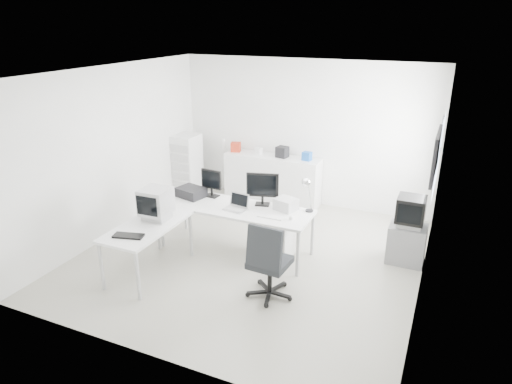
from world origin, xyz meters
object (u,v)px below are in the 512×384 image
at_px(laser_printer, 286,204).
at_px(inkjet_printer, 191,192).
at_px(tv_cabinet, 406,244).
at_px(filing_cabinet, 188,166).
at_px(crt_monitor, 156,202).
at_px(drawer_pedestal, 278,240).
at_px(laptop, 235,203).
at_px(main_desk, 236,229).
at_px(sideboard, 272,179).
at_px(office_chair, 270,259).
at_px(lcd_monitor_large, 263,189).
at_px(crt_tv, 411,212).
at_px(side_desk, 149,249).
at_px(lcd_monitor_small, 211,183).

bearing_deg(laser_printer, inkjet_printer, -158.21).
bearing_deg(tv_cabinet, filing_cabinet, 166.62).
height_order(laser_printer, crt_monitor, crt_monitor).
distance_m(drawer_pedestal, laptop, 0.87).
relative_size(main_desk, sideboard, 1.26).
bearing_deg(office_chair, lcd_monitor_large, 121.33).
height_order(laptop, crt_monitor, crt_monitor).
bearing_deg(office_chair, crt_tv, 51.51).
height_order(lcd_monitor_large, laser_printer, lcd_monitor_large).
distance_m(laser_printer, crt_monitor, 1.93).
height_order(side_desk, inkjet_printer, inkjet_printer).
distance_m(lcd_monitor_small, crt_monitor, 1.14).
height_order(laser_printer, sideboard, sideboard).
bearing_deg(lcd_monitor_large, crt_tv, -2.92).
xyz_separation_m(lcd_monitor_small, crt_monitor, (-0.30, -1.10, 0.02)).
relative_size(inkjet_printer, crt_monitor, 0.84).
bearing_deg(crt_tv, main_desk, -163.95).
distance_m(side_desk, drawer_pedestal, 1.93).
relative_size(laser_printer, crt_tv, 0.62).
distance_m(lcd_monitor_large, laptop, 0.49).
xyz_separation_m(drawer_pedestal, tv_cabinet, (1.82, 0.67, -0.00)).
bearing_deg(drawer_pedestal, lcd_monitor_large, 150.26).
xyz_separation_m(drawer_pedestal, laptop, (-0.65, -0.15, 0.55)).
bearing_deg(laptop, main_desk, 124.88).
bearing_deg(inkjet_printer, tv_cabinet, 24.27).
relative_size(main_desk, filing_cabinet, 1.86).
bearing_deg(side_desk, tv_cabinet, 28.45).
bearing_deg(laptop, inkjet_printer, 175.79).
bearing_deg(crt_monitor, lcd_monitor_large, 40.11).
bearing_deg(laser_printer, lcd_monitor_large, -166.79).
relative_size(drawer_pedestal, laser_printer, 1.94).
relative_size(main_desk, inkjet_printer, 5.58).
bearing_deg(office_chair, lcd_monitor_small, 145.61).
bearing_deg(main_desk, drawer_pedestal, 4.09).
height_order(laptop, office_chair, office_chair).
xyz_separation_m(drawer_pedestal, crt_tv, (1.82, 0.67, 0.52)).
bearing_deg(filing_cabinet, crt_tv, -13.38).
height_order(side_desk, crt_tv, crt_tv).
bearing_deg(laptop, side_desk, -123.67).
height_order(laser_printer, tv_cabinet, laser_printer).
height_order(side_desk, office_chair, office_chair).
distance_m(office_chair, tv_cabinet, 2.30).
relative_size(drawer_pedestal, office_chair, 0.54).
bearing_deg(crt_monitor, crt_tv, 22.66).
xyz_separation_m(main_desk, side_desk, (-0.85, -1.10, 0.00)).
xyz_separation_m(crt_monitor, sideboard, (0.60, 3.01, -0.53)).
bearing_deg(laser_printer, sideboard, 134.77).
xyz_separation_m(crt_tv, sideboard, (-2.77, 1.44, -0.34)).
bearing_deg(sideboard, main_desk, -83.37).
height_order(laptop, laser_printer, laptop).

